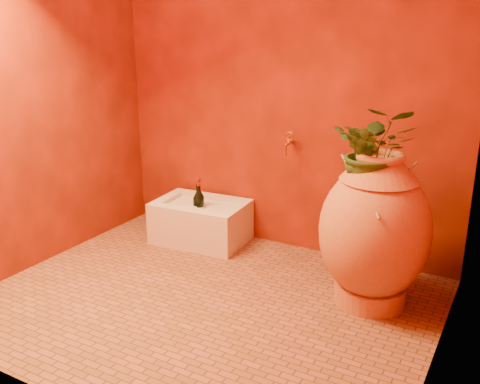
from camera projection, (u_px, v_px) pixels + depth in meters
The scene contains 12 objects.
floor at pixel (205, 302), 3.08m from camera, with size 2.50×2.50×0.00m, color brown.
wall_back at pixel (283, 68), 3.53m from camera, with size 2.50×0.02×2.50m, color #4F1504.
wall_left at pixel (30, 72), 3.28m from camera, with size 0.02×2.00×2.50m, color #4F1504.
wall_right at pixel (463, 99), 2.12m from camera, with size 0.02×2.00×2.50m, color #4F1504.
amphora at pixel (375, 231), 2.96m from camera, with size 0.67×0.67×0.88m.
stone_basin at pixel (201, 222), 3.90m from camera, with size 0.68×0.49×0.30m.
wine_bottle_a at pixel (199, 206), 3.83m from camera, with size 0.08×0.08×0.32m.
wine_bottle_b at pixel (198, 207), 3.82m from camera, with size 0.08×0.08×0.31m.
wine_bottle_c at pixel (199, 208), 3.81m from camera, with size 0.07×0.07×0.30m.
wall_tap at pixel (289, 142), 3.57m from camera, with size 0.06×0.14×0.15m.
plant_main at pixel (376, 150), 2.83m from camera, with size 0.44×0.38×0.49m, color #214017.
plant_side at pixel (362, 160), 2.81m from camera, with size 0.21×0.17×0.38m, color #214017.
Camera 1 is at (1.52, -2.29, 1.54)m, focal length 40.00 mm.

